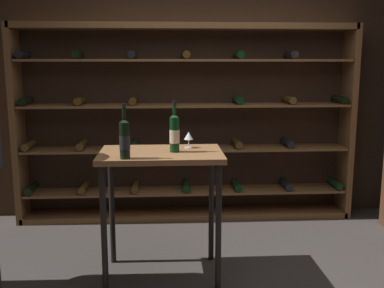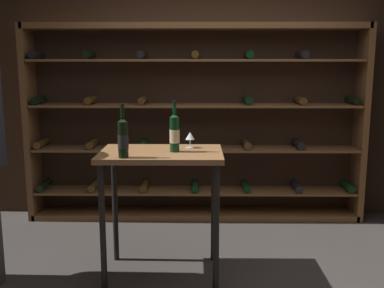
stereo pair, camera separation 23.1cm
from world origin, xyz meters
name	(u,v)px [view 1 (the left image)]	position (x,y,z in m)	size (l,w,h in m)	color
back_wall	(205,79)	(0.00, 1.81, 1.45)	(5.22, 0.10, 2.90)	#332319
wine_rack	(185,125)	(-0.23, 1.60, 0.99)	(3.46, 0.32, 2.01)	brown
tasting_table	(161,171)	(-0.46, 0.30, 0.83)	(0.91, 0.59, 0.97)	brown
wine_bottle_green_slim	(175,133)	(-0.36, 0.29, 1.12)	(0.07, 0.07, 0.38)	black
wine_bottle_amber_reserve	(125,139)	(-0.70, 0.08, 1.11)	(0.07, 0.07, 0.38)	black
wine_glass_stemmed_center	(189,137)	(-0.25, 0.45, 1.06)	(0.07, 0.07, 0.12)	silver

